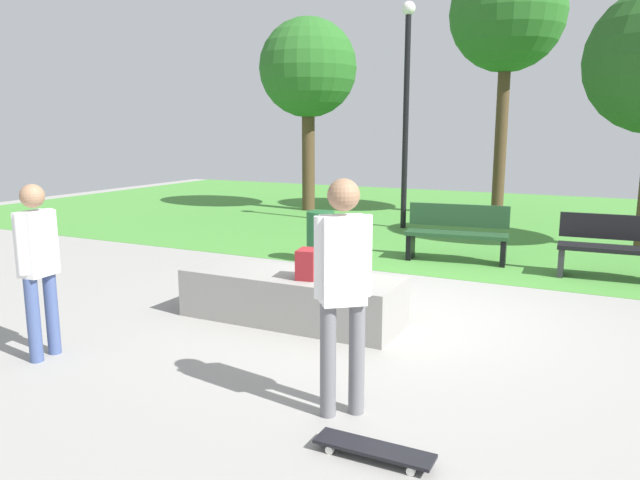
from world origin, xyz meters
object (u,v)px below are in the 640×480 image
Objects in this scene: skater_performing_trick at (343,279)px; skateboard_by_ledge at (374,449)px; lamp_post at (406,95)px; park_bench_near_lamppost at (457,232)px; backpack_on_ledge at (308,264)px; skater_watching at (38,259)px; tree_broad_elm at (508,15)px; trash_bin at (320,237)px; tree_young_birch at (308,70)px; concrete_ledge at (291,297)px; park_bench_center_lawn at (619,246)px.

skater_performing_trick reaches higher than skateboard_by_ledge.
skateboard_by_ledge is 0.17× the size of lamp_post.
park_bench_near_lamppost is 0.35× the size of lamp_post.
backpack_on_ledge is 2.62m from skater_watching.
backpack_on_ledge is at bearing -80.05° from lamp_post.
backpack_on_ledge is 2.77m from skateboard_by_ledge.
tree_broad_elm reaches higher than backpack_on_ledge.
tree_broad_elm is at bearing 74.98° from trash_bin.
skater_watching is 10.92m from tree_young_birch.
concrete_ledge is 10.07m from tree_broad_elm.
tree_broad_elm is (-2.62, 5.35, 4.17)m from park_bench_center_lawn.
skater_watching is 7.45m from park_bench_center_lawn.
park_bench_near_lamppost is (0.91, 3.87, 0.21)m from concrete_ledge.
skater_watching is (-1.81, -1.88, 0.25)m from backpack_on_ledge.
park_bench_near_lamppost is at bearing 95.27° from skater_performing_trick.
park_bench_near_lamppost is at bearing 28.15° from trash_bin.
concrete_ledge is at bearing -103.25° from park_bench_near_lamppost.
backpack_on_ledge is 4.04m from park_bench_near_lamppost.
concrete_ledge is at bearing -131.44° from park_bench_center_lawn.
lamp_post is at bearing 123.53° from park_bench_near_lamppost.
park_bench_center_lawn is at bearing 71.63° from skater_performing_trick.
skater_performing_trick is 11.45m from tree_broad_elm.
tree_young_birch is at bearing 138.51° from park_bench_near_lamppost.
skater_performing_trick is at bearing -74.42° from lamp_post.
park_bench_center_lawn is at bearing -35.17° from lamp_post.
park_bench_near_lamppost reaches higher than concrete_ledge.
trash_bin is (-1.30, 2.94, -0.29)m from backpack_on_ledge.
skateboard_by_ledge is 0.49× the size of park_bench_center_lawn.
skater_watching reaches higher than trash_bin.
skateboard_by_ledge is (0.44, -0.47, -0.99)m from skater_performing_trick.
lamp_post is (-1.18, 6.74, 2.10)m from backpack_on_ledge.
skater_watching is 11.84m from tree_broad_elm.
park_bench_near_lamppost is at bearing -86.90° from tree_broad_elm.
lamp_post is (-2.35, 8.43, 1.75)m from skater_performing_trick.
trash_bin is at bearing 84.06° from skater_watching.
concrete_ledge is at bearing 52.41° from skater_watching.
lamp_post is (-0.92, 6.63, 2.53)m from concrete_ledge.
park_bench_near_lamppost is at bearing -19.73° from backpack_on_ledge.
trash_bin is at bearing 13.35° from backpack_on_ledge.
tree_young_birch is at bearing 119.18° from trash_bin.
tree_broad_elm reaches higher than lamp_post.
skater_performing_trick is at bearing -108.37° from park_bench_center_lawn.
skateboard_by_ledge is 0.16× the size of tree_young_birch.
skateboard_by_ledge is (1.88, -2.27, -0.21)m from concrete_ledge.
backpack_on_ledge is at bearing -66.11° from trash_bin.
skater_performing_trick is 5.72m from park_bench_near_lamppost.
skateboard_by_ledge is at bearing -60.28° from trash_bin.
park_bench_near_lamppost is 6.65m from tree_broad_elm.
tree_young_birch is at bearing 16.84° from backpack_on_ledge.
tree_broad_elm reaches higher than skater_watching.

